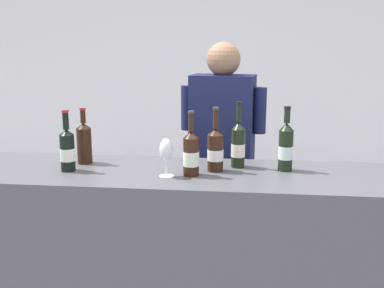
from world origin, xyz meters
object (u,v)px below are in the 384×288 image
(wine_bottle_1, at_px, (84,142))
(wine_bottle_0, at_px, (215,150))
(wine_bottle_5, at_px, (238,144))
(wine_glass, at_px, (166,152))
(wine_bottle_2, at_px, (67,149))
(person_server, at_px, (222,172))
(wine_bottle_3, at_px, (286,147))
(wine_bottle_4, at_px, (191,153))

(wine_bottle_1, bearing_deg, wine_bottle_0, -6.08)
(wine_bottle_5, bearing_deg, wine_glass, -147.38)
(wine_bottle_2, bearing_deg, person_server, 41.65)
(wine_bottle_3, xyz_separation_m, wine_glass, (-0.60, -0.19, -0.00))
(wine_bottle_4, bearing_deg, wine_bottle_3, 17.11)
(wine_bottle_2, relative_size, wine_bottle_5, 0.90)
(person_server, bearing_deg, wine_bottle_2, -138.35)
(wine_bottle_0, distance_m, wine_bottle_5, 0.15)
(wine_bottle_1, distance_m, wine_bottle_3, 1.10)
(wine_bottle_2, height_order, wine_bottle_3, wine_bottle_3)
(wine_bottle_2, bearing_deg, wine_bottle_4, -1.15)
(wine_bottle_5, relative_size, wine_glass, 1.82)
(wine_bottle_0, bearing_deg, wine_bottle_1, 173.92)
(wine_bottle_0, relative_size, wine_bottle_3, 0.99)
(wine_glass, height_order, person_server, person_server)
(person_server, bearing_deg, wine_bottle_5, -78.03)
(wine_bottle_5, bearing_deg, wine_bottle_2, -168.76)
(wine_bottle_5, bearing_deg, wine_bottle_0, -141.55)
(wine_bottle_3, relative_size, wine_bottle_4, 1.03)
(wine_bottle_2, bearing_deg, wine_bottle_5, 11.24)
(wine_bottle_4, bearing_deg, wine_glass, -162.87)
(wine_bottle_4, bearing_deg, wine_bottle_0, 39.65)
(wine_bottle_0, bearing_deg, wine_bottle_4, -140.35)
(wine_glass, bearing_deg, wine_bottle_2, 174.61)
(wine_bottle_5, bearing_deg, person_server, 101.97)
(wine_bottle_5, xyz_separation_m, wine_glass, (-0.35, -0.23, 0.00))
(wine_bottle_2, distance_m, wine_bottle_4, 0.65)
(person_server, bearing_deg, wine_bottle_1, -144.54)
(wine_bottle_0, xyz_separation_m, wine_bottle_5, (0.12, 0.09, 0.01))
(wine_bottle_1, xyz_separation_m, wine_glass, (0.50, -0.21, 0.01))
(wine_bottle_3, bearing_deg, wine_bottle_5, 170.68)
(wine_bottle_1, relative_size, wine_bottle_4, 0.94)
(person_server, bearing_deg, wine_bottle_4, -99.99)
(person_server, bearing_deg, wine_bottle_0, -90.69)
(wine_glass, xyz_separation_m, person_server, (0.24, 0.74, -0.31))
(wine_bottle_1, xyz_separation_m, person_server, (0.74, 0.53, -0.30))
(wine_bottle_2, relative_size, person_server, 0.19)
(wine_bottle_0, distance_m, person_server, 0.68)
(wine_bottle_4, xyz_separation_m, wine_bottle_5, (0.23, 0.19, 0.01))
(wine_bottle_3, bearing_deg, wine_glass, -162.89)
(wine_bottle_2, height_order, person_server, person_server)
(wine_bottle_0, distance_m, wine_bottle_4, 0.15)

